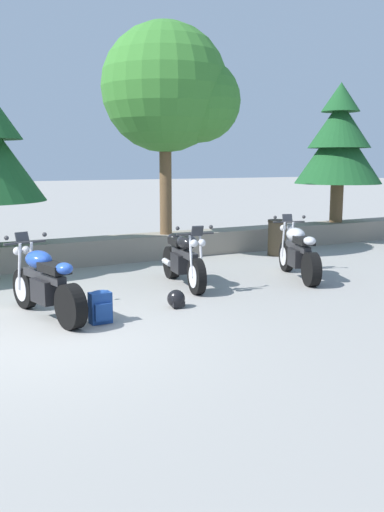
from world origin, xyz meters
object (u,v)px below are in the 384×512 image
rider_backpack (100,306)px  rider_helmet (176,299)px  motorcycle_blue_near_left (45,285)px  pine_tree_far_right (339,142)px  motorcycle_silver_far_right (298,253)px  trash_bin (277,237)px  motorcycle_black_centre (184,260)px  leafy_tree_mid_right (172,91)px

rider_backpack → rider_helmet: bearing=10.3°
motorcycle_blue_near_left → pine_tree_far_right: (9.16, 3.92, 2.29)m
motorcycle_silver_far_right → trash_bin: (1.27, 2.34, -0.05)m
motorcycle_black_centre → motorcycle_silver_far_right: size_ratio=1.04×
motorcycle_black_centre → leafy_tree_mid_right: 4.55m
motorcycle_black_centre → leafy_tree_mid_right: bearing=66.9°
trash_bin → motorcycle_blue_near_left: bearing=-156.0°
rider_backpack → pine_tree_far_right: bearing=28.1°
motorcycle_silver_far_right → rider_helmet: 3.23m
motorcycle_blue_near_left → pine_tree_far_right: size_ratio=0.54×
motorcycle_black_centre → rider_helmet: (-0.82, -1.31, -0.35)m
motorcycle_black_centre → motorcycle_blue_near_left: bearing=-161.9°
pine_tree_far_right → trash_bin: size_ratio=4.44×
motorcycle_black_centre → pine_tree_far_right: pine_tree_far_right is taller
motorcycle_black_centre → leafy_tree_mid_right: size_ratio=0.43×
leafy_tree_mid_right → pine_tree_far_right: leafy_tree_mid_right is taller
motorcycle_silver_far_right → rider_helmet: bearing=-164.2°
pine_tree_far_right → motorcycle_black_centre: bearing=-154.8°
motorcycle_blue_near_left → motorcycle_silver_far_right: (4.99, 0.46, 0.00)m
motorcycle_blue_near_left → rider_helmet: bearing=-12.5°
motorcycle_silver_far_right → rider_backpack: (-4.40, -1.12, -0.24)m
motorcycle_silver_far_right → pine_tree_far_right: bearing=39.7°
leafy_tree_mid_right → motorcycle_blue_near_left: bearing=-136.4°
motorcycle_blue_near_left → motorcycle_black_centre: same height
motorcycle_blue_near_left → trash_bin: bearing=24.0°
rider_backpack → motorcycle_silver_far_right: bearing=14.2°
motorcycle_black_centre → trash_bin: size_ratio=2.39×
rider_helmet → motorcycle_blue_near_left: bearing=167.5°
rider_backpack → motorcycle_black_centre: bearing=36.1°
motorcycle_black_centre → rider_backpack: bearing=-143.9°
rider_backpack → rider_helmet: size_ratio=1.68×
motorcycle_blue_near_left → motorcycle_silver_far_right: same height
trash_bin → rider_backpack: bearing=-148.6°
motorcycle_black_centre → motorcycle_silver_far_right: bearing=-10.8°
rider_helmet → trash_bin: bearing=36.4°
motorcycle_silver_far_right → rider_helmet: motorcycle_silver_far_right is taller
motorcycle_blue_near_left → rider_helmet: size_ratio=7.32×
leafy_tree_mid_right → trash_bin: (2.32, -0.96, -3.37)m
motorcycle_black_centre → rider_helmet: 1.58m
pine_tree_far_right → motorcycle_silver_far_right: bearing=-140.3°
rider_backpack → motorcycle_blue_near_left: bearing=131.9°
rider_helmet → leafy_tree_mid_right: 5.92m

